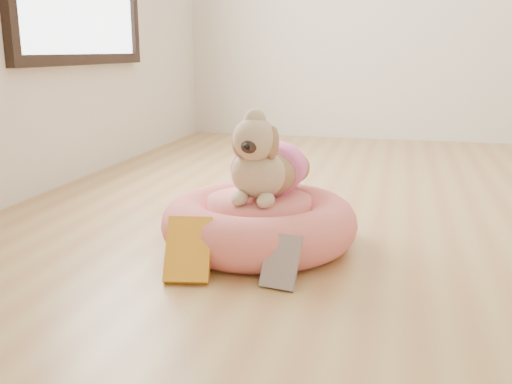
% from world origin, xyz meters
% --- Properties ---
extents(floor, '(4.50, 4.50, 0.00)m').
position_xyz_m(floor, '(0.00, 0.00, 0.00)').
color(floor, '#B4814B').
rests_on(floor, ground).
extents(pet_bed, '(0.73, 0.73, 0.19)m').
position_xyz_m(pet_bed, '(-0.71, -0.59, 0.09)').
color(pet_bed, '#EE5D6A').
rests_on(pet_bed, floor).
extents(dog, '(0.35, 0.49, 0.35)m').
position_xyz_m(dog, '(-0.70, -0.56, 0.36)').
color(dog, brown).
rests_on(dog, pet_bed).
extents(book_yellow, '(0.17, 0.18, 0.19)m').
position_xyz_m(book_yellow, '(-0.86, -0.95, 0.10)').
color(book_yellow, yellow).
rests_on(book_yellow, floor).
extents(book_white, '(0.13, 0.12, 0.16)m').
position_xyz_m(book_white, '(-0.56, -0.93, 0.08)').
color(book_white, white).
rests_on(book_white, floor).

